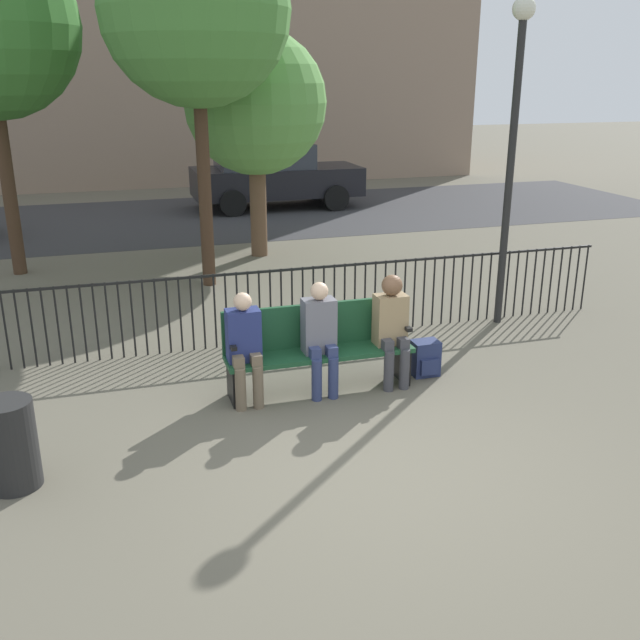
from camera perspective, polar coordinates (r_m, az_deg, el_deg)
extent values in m
plane|color=#605B4C|center=(6.24, 4.90, -12.11)|extent=(80.00, 80.00, 0.00)
cube|color=#194728|center=(7.55, 0.00, -2.69)|extent=(2.01, 0.45, 0.05)
cube|color=#194728|center=(7.64, -0.43, -0.36)|extent=(2.01, 0.05, 0.47)
cube|color=black|center=(7.44, -7.00, -5.07)|extent=(0.06, 0.38, 0.40)
cube|color=black|center=(7.94, 6.54, -3.44)|extent=(0.06, 0.38, 0.40)
cube|color=black|center=(7.27, -7.14, -1.83)|extent=(0.06, 0.38, 0.04)
cube|color=black|center=(7.79, 6.66, -0.38)|extent=(0.06, 0.38, 0.04)
cylinder|color=brown|center=(7.23, -6.37, -5.55)|extent=(0.11, 0.11, 0.45)
cylinder|color=brown|center=(7.27, -4.97, -5.39)|extent=(0.11, 0.11, 0.45)
cube|color=brown|center=(7.22, -6.60, -3.24)|extent=(0.11, 0.20, 0.12)
cube|color=brown|center=(7.25, -5.20, -3.09)|extent=(0.11, 0.20, 0.12)
cube|color=navy|center=(7.26, -6.15, -1.21)|extent=(0.34, 0.22, 0.54)
sphere|color=beige|center=(7.13, -6.22, 1.47)|extent=(0.19, 0.19, 0.19)
cylinder|color=navy|center=(7.40, -0.26, -4.82)|extent=(0.11, 0.11, 0.45)
cylinder|color=navy|center=(7.45, 1.07, -4.66)|extent=(0.11, 0.11, 0.45)
cube|color=navy|center=(7.39, -0.49, -2.57)|extent=(0.11, 0.20, 0.12)
cube|color=navy|center=(7.44, 0.84, -2.42)|extent=(0.11, 0.20, 0.12)
cube|color=slate|center=(7.44, -0.10, -0.45)|extent=(0.34, 0.22, 0.58)
sphere|color=beige|center=(7.30, -0.06, 2.33)|extent=(0.19, 0.19, 0.19)
cylinder|color=#3D3D42|center=(7.66, 5.53, -4.09)|extent=(0.11, 0.11, 0.45)
cylinder|color=#3D3D42|center=(7.72, 6.76, -3.93)|extent=(0.11, 0.11, 0.45)
cube|color=#3D3D42|center=(7.64, 5.30, -1.91)|extent=(0.11, 0.20, 0.12)
cube|color=#3D3D42|center=(7.71, 6.54, -1.76)|extent=(0.11, 0.20, 0.12)
cube|color=#997F59|center=(7.70, 5.63, 0.05)|extent=(0.34, 0.22, 0.55)
sphere|color=brown|center=(7.57, 5.79, 2.78)|extent=(0.22, 0.22, 0.22)
cube|color=navy|center=(8.11, 8.40, -3.02)|extent=(0.30, 0.22, 0.40)
cube|color=navy|center=(8.03, 8.77, -3.75)|extent=(0.21, 0.04, 0.18)
cylinder|color=black|center=(8.82, -23.84, -0.79)|extent=(0.02, 0.02, 0.95)
cylinder|color=black|center=(8.80, -22.94, -0.71)|extent=(0.02, 0.02, 0.95)
cylinder|color=black|center=(8.79, -22.04, -0.62)|extent=(0.02, 0.02, 0.95)
cylinder|color=black|center=(8.77, -21.13, -0.53)|extent=(0.02, 0.02, 0.95)
cylinder|color=black|center=(8.76, -20.22, -0.45)|extent=(0.02, 0.02, 0.95)
cylinder|color=black|center=(8.75, -19.31, -0.36)|extent=(0.02, 0.02, 0.95)
cylinder|color=black|center=(8.75, -18.40, -0.27)|extent=(0.02, 0.02, 0.95)
cylinder|color=black|center=(8.74, -17.49, -0.19)|extent=(0.02, 0.02, 0.95)
cylinder|color=black|center=(8.74, -16.58, -0.10)|extent=(0.02, 0.02, 0.95)
cylinder|color=black|center=(8.74, -15.66, -0.01)|extent=(0.02, 0.02, 0.95)
cylinder|color=black|center=(8.74, -14.75, 0.08)|extent=(0.02, 0.02, 0.95)
cylinder|color=black|center=(8.75, -13.84, 0.17)|extent=(0.02, 0.02, 0.95)
cylinder|color=black|center=(8.75, -12.93, 0.25)|extent=(0.02, 0.02, 0.95)
cylinder|color=black|center=(8.76, -12.02, 0.34)|extent=(0.02, 0.02, 0.95)
cylinder|color=black|center=(8.77, -11.11, 0.43)|extent=(0.02, 0.02, 0.95)
cylinder|color=black|center=(8.79, -10.20, 0.51)|extent=(0.02, 0.02, 0.95)
cylinder|color=black|center=(8.80, -9.30, 0.60)|extent=(0.02, 0.02, 0.95)
cylinder|color=black|center=(8.82, -8.40, 0.68)|extent=(0.02, 0.02, 0.95)
cylinder|color=black|center=(8.84, -7.51, 0.77)|extent=(0.02, 0.02, 0.95)
cylinder|color=black|center=(8.86, -6.62, 0.85)|extent=(0.02, 0.02, 0.95)
cylinder|color=black|center=(8.89, -5.73, 0.94)|extent=(0.02, 0.02, 0.95)
cylinder|color=black|center=(8.91, -4.85, 1.02)|extent=(0.02, 0.02, 0.95)
cylinder|color=black|center=(8.94, -3.97, 1.10)|extent=(0.02, 0.02, 0.95)
cylinder|color=black|center=(8.97, -3.10, 1.19)|extent=(0.02, 0.02, 0.95)
cylinder|color=black|center=(9.01, -2.24, 1.27)|extent=(0.02, 0.02, 0.95)
cylinder|color=black|center=(9.04, -1.38, 1.35)|extent=(0.02, 0.02, 0.95)
cylinder|color=black|center=(9.08, -0.53, 1.43)|extent=(0.02, 0.02, 0.95)
cylinder|color=black|center=(9.12, 0.31, 1.50)|extent=(0.02, 0.02, 0.95)
cylinder|color=black|center=(9.16, 1.15, 1.58)|extent=(0.02, 0.02, 0.95)
cylinder|color=black|center=(9.20, 1.98, 1.66)|extent=(0.02, 0.02, 0.95)
cylinder|color=black|center=(9.25, 2.80, 1.73)|extent=(0.02, 0.02, 0.95)
cylinder|color=black|center=(9.29, 3.61, 1.80)|extent=(0.02, 0.02, 0.95)
cylinder|color=black|center=(9.34, 4.41, 1.88)|extent=(0.02, 0.02, 0.95)
cylinder|color=black|center=(9.39, 5.21, 1.95)|extent=(0.02, 0.02, 0.95)
cylinder|color=black|center=(9.44, 6.00, 2.02)|extent=(0.02, 0.02, 0.95)
cylinder|color=black|center=(9.50, 6.78, 2.09)|extent=(0.02, 0.02, 0.95)
cylinder|color=black|center=(9.55, 7.55, 2.16)|extent=(0.02, 0.02, 0.95)
cylinder|color=black|center=(9.61, 8.31, 2.22)|extent=(0.02, 0.02, 0.95)
cylinder|color=black|center=(9.67, 9.06, 2.29)|extent=(0.02, 0.02, 0.95)
cylinder|color=black|center=(9.73, 9.80, 2.35)|extent=(0.02, 0.02, 0.95)
cylinder|color=black|center=(9.79, 10.54, 2.42)|extent=(0.02, 0.02, 0.95)
cylinder|color=black|center=(9.86, 11.26, 2.48)|extent=(0.02, 0.02, 0.95)
cylinder|color=black|center=(9.92, 11.98, 2.54)|extent=(0.02, 0.02, 0.95)
cylinder|color=black|center=(9.99, 12.68, 2.60)|extent=(0.02, 0.02, 0.95)
cylinder|color=black|center=(10.06, 13.38, 2.66)|extent=(0.02, 0.02, 0.95)
cylinder|color=black|center=(10.13, 14.06, 2.72)|extent=(0.02, 0.02, 0.95)
cylinder|color=black|center=(10.20, 14.74, 2.77)|extent=(0.02, 0.02, 0.95)
cylinder|color=black|center=(10.27, 15.41, 2.83)|extent=(0.02, 0.02, 0.95)
cylinder|color=black|center=(10.35, 16.07, 2.88)|extent=(0.02, 0.02, 0.95)
cylinder|color=black|center=(10.42, 16.72, 2.93)|extent=(0.02, 0.02, 0.95)
cylinder|color=black|center=(10.50, 17.35, 2.98)|extent=(0.02, 0.02, 0.95)
cylinder|color=black|center=(10.58, 17.98, 3.04)|extent=(0.02, 0.02, 0.95)
cylinder|color=black|center=(10.66, 18.61, 3.08)|extent=(0.02, 0.02, 0.95)
cylinder|color=black|center=(10.74, 19.22, 3.13)|extent=(0.02, 0.02, 0.95)
cylinder|color=black|center=(10.82, 19.82, 3.18)|extent=(0.02, 0.02, 0.95)
cylinder|color=black|center=(10.90, 20.41, 3.23)|extent=(0.02, 0.02, 0.95)
cube|color=black|center=(8.85, -3.03, 4.00)|extent=(9.00, 0.03, 0.03)
cylinder|color=#422D1E|center=(12.98, -23.72, 10.18)|extent=(0.22, 0.22, 3.16)
cylinder|color=brown|center=(13.35, -4.97, 9.52)|extent=(0.30, 0.30, 2.07)
sphere|color=#569342|center=(13.18, -5.20, 16.95)|extent=(2.53, 2.53, 2.53)
cylinder|color=#422D1E|center=(11.37, -9.25, 10.98)|extent=(0.21, 0.21, 3.35)
sphere|color=#478438|center=(11.31, -9.95, 23.31)|extent=(2.77, 2.77, 2.77)
cylinder|color=black|center=(9.67, 14.91, 10.82)|extent=(0.10, 0.10, 3.89)
sphere|color=silver|center=(9.62, 16.01, 22.84)|extent=(0.28, 0.28, 0.28)
cube|color=#333335|center=(17.36, -10.06, 8.04)|extent=(24.00, 6.00, 0.01)
cube|color=black|center=(18.42, -3.48, 11.02)|extent=(4.20, 1.70, 0.70)
cube|color=#2D333D|center=(18.27, -4.51, 12.98)|extent=(2.31, 1.56, 0.60)
cylinder|color=black|center=(18.00, 1.30, 9.73)|extent=(0.64, 0.20, 0.64)
cylinder|color=black|center=(19.64, -0.32, 10.52)|extent=(0.64, 0.20, 0.64)
cylinder|color=black|center=(17.37, -6.99, 9.26)|extent=(0.64, 0.20, 0.64)
cylinder|color=black|center=(19.06, -7.95, 10.08)|extent=(0.64, 0.20, 0.64)
cylinder|color=black|center=(6.38, -23.52, -9.12)|extent=(0.43, 0.43, 0.76)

